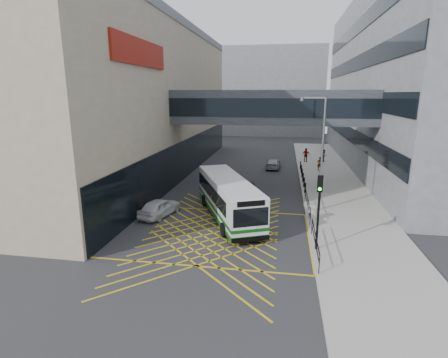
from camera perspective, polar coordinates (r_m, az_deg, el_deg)
The scene contains 18 objects.
ground at distance 22.66m, azimuth -1.73°, elevation -8.80°, with size 120.00×120.00×0.00m, color #333335.
building_whsmith at distance 42.72m, azimuth -22.05°, elevation 11.87°, with size 24.17×42.00×16.00m.
building_far at distance 80.74m, azimuth 5.49°, elevation 13.95°, with size 28.00×16.00×18.00m, color gray.
skybridge at distance 32.54m, azimuth 7.77°, elevation 11.55°, with size 20.00×4.10×3.00m.
pavement at distance 36.85m, azimuth 16.93°, elevation -0.35°, with size 6.00×54.00×0.16m, color #ADA89F.
box_junction at distance 22.66m, azimuth -1.73°, elevation -8.79°, with size 12.00×9.00×0.01m.
bus at distance 24.96m, azimuth 0.62°, elevation -2.89°, with size 6.28×10.29×2.87m.
car_white at distance 25.89m, azimuth -10.46°, elevation -4.54°, with size 1.70×4.17×1.33m, color silver.
car_dark at distance 30.55m, azimuth 3.47°, elevation -1.53°, with size 1.60×4.10×1.28m, color black.
car_silver at distance 41.96m, azimuth 8.05°, elevation 2.56°, with size 1.70×4.02×1.25m, color #95979D.
traffic_light at distance 19.67m, azimuth 15.25°, elevation -3.64°, with size 0.32×0.51×4.33m.
street_lamp at distance 26.32m, azimuth 15.38°, elevation 4.97°, with size 1.88×0.61×8.30m.
litter_bin at distance 25.09m, azimuth 14.28°, elevation -5.37°, with size 0.57×0.57×0.98m, color #ADA89E.
kerb_railings at distance 23.69m, azimuth 13.96°, elevation -5.91°, with size 0.05×12.54×1.00m.
bollards at distance 36.47m, azimuth 12.71°, elevation 0.63°, with size 0.14×10.14×0.90m.
pedestrian_a at distance 41.07m, azimuth 15.35°, elevation 2.40°, with size 0.62×0.44×1.55m, color gray.
pedestrian_b at distance 46.54m, azimuth 16.03°, elevation 3.66°, with size 0.76×0.44×1.56m, color gray.
pedestrian_c at distance 45.91m, azimuth 13.24°, elevation 3.82°, with size 1.04×0.50×1.76m, color gray.
Camera 1 is at (4.20, -20.50, 8.71)m, focal length 28.00 mm.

